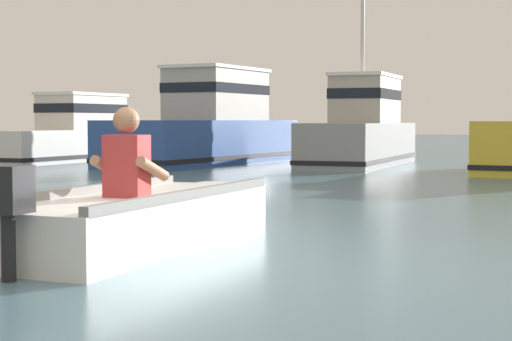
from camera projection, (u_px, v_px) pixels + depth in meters
name	position (u px, v px, depth m)	size (l,w,h in m)	color
ground_plane	(187.00, 266.00, 6.23)	(120.00, 120.00, 0.00)	slate
rowboat_with_person	(141.00, 217.00, 7.21)	(1.32, 3.72, 1.19)	white
moored_boat_white	(74.00, 135.00, 22.65)	(2.25, 6.04, 1.82)	white
moored_boat_blue	(209.00, 128.00, 21.09)	(3.02, 6.93, 2.43)	#2D519E
moored_boat_grey	(362.00, 131.00, 20.29)	(1.87, 5.65, 4.86)	gray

